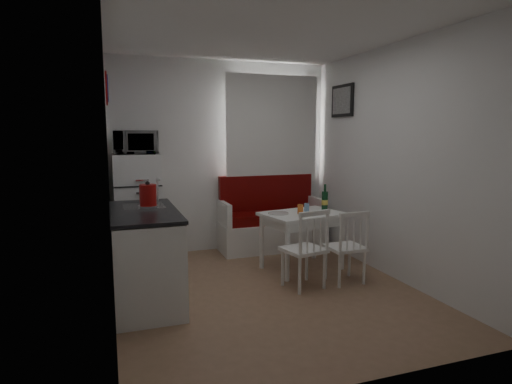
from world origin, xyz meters
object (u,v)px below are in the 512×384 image
Objects in this scene: chair_left at (307,241)px; kettle at (148,195)px; kitchen_counter at (145,255)px; dining_table at (302,219)px; chair_right at (349,239)px; wine_bottle at (325,197)px; microwave at (135,142)px; bench at (270,225)px; fridge at (138,210)px.

chair_left is 1.83× the size of kettle.
kitchen_counter reaches higher than dining_table.
chair_right is at bearing -7.03° from kitchen_counter.
microwave is at bearing 162.23° from wine_bottle.
chair_left is at bearing 178.94° from chair_right.
wine_bottle reaches higher than chair_left.
kitchen_counter is 1.63m from chair_left.
microwave is (-1.84, 0.80, 0.91)m from dining_table.
microwave reaches higher than bench.
bench is 2.30m from kettle.
kettle is at bearing -88.48° from microwave.
bench is 2.83× the size of microwave.
chair_left is (-0.21, -1.62, 0.18)m from bench.
kitchen_counter is at bearing -127.95° from kettle.
wine_bottle is at bearing -65.98° from bench.
chair_right is at bearing -80.00° from bench.
kitchen_counter reaches higher than bench.
chair_left is (-0.25, -0.66, -0.08)m from dining_table.
fridge is at bearing 143.24° from dining_table.
bench is 3.33× the size of chair_right.
fridge is at bearing 91.46° from kettle.
kitchen_counter is 2.82× the size of chair_left.
kettle is at bearing -143.84° from bench.
chair_right is 0.84m from wine_bottle.
chair_left is (1.61, -0.26, 0.07)m from kitchen_counter.
kitchen_counter is at bearing -167.39° from wine_bottle.
wine_bottle is at bearing 4.04° from dining_table.
kettle is at bearing 178.46° from dining_table.
bench is at bearing 98.44° from chair_right.
dining_table is (1.86, 0.39, 0.15)m from kitchen_counter.
bench is at bearing 36.72° from kitchen_counter.
microwave reaches higher than kitchen_counter.
chair_right is at bearing -11.40° from chair_left.
chair_right is 1.69× the size of kettle.
wine_bottle is (0.39, -0.86, 0.50)m from bench.
chair_left is at bearing -9.33° from kitchen_counter.
bench is 1.65m from chair_left.
fridge is at bearing 142.65° from chair_right.
microwave is at bearing 89.06° from kitchen_counter.
kitchen_counter is 2.12m from chair_right.
kettle is (0.03, -1.13, -0.49)m from microwave.
microwave is 2.39m from wine_bottle.
kettle is (0.05, 0.06, 0.57)m from kitchen_counter.
kitchen_counter is 1.28× the size of dining_table.
wine_bottle is at bearing 80.88° from chair_right.
chair_right is at bearing -34.87° from microwave.
dining_table is at bearing -24.86° from fridge.
kitchen_counter is 0.58m from kettle.
kettle is at bearing 156.21° from chair_left.
bench is 2.16m from microwave.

